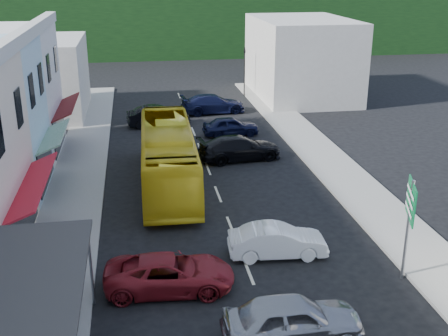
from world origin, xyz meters
The scene contains 16 objects.
ground centered at (0.00, 0.00, 0.00)m, with size 120.00×120.00×0.00m, color black.
sidewalk_left centered at (-7.50, 10.00, 0.07)m, with size 3.00×52.00×0.15m, color gray.
sidewalk_right centered at (7.50, 10.00, 0.07)m, with size 3.00×52.00×0.15m, color gray.
distant_block_left centered at (-12.00, 27.00, 3.00)m, with size 8.00×10.00×6.00m, color #B7B2A8.
distant_block_right centered at (11.00, 30.00, 3.50)m, with size 8.00×12.00×7.00m, color #B7B2A8.
bus centered at (-2.48, 9.80, 1.55)m, with size 2.50×11.60×3.10m, color yellow.
car_silver centered at (0.53, -4.52, 0.70)m, with size 1.80×4.40×1.40m, color #9D9DA1.
car_white centered at (1.44, 1.00, 0.70)m, with size 1.80×4.40×1.40m, color white.
car_red centered at (-3.17, -0.87, 0.70)m, with size 1.90×4.60×1.40m, color maroon.
car_black_near centered at (2.19, 13.36, 0.70)m, with size 1.84×4.50×1.40m, color black.
car_navy_mid centered at (2.53, 18.60, 0.70)m, with size 1.80×4.40×1.40m, color black.
car_black_far centered at (-2.43, 21.97, 0.70)m, with size 1.80×4.40×1.40m, color black.
car_navy_far centered at (2.21, 25.14, 0.70)m, with size 1.84×4.50×1.40m, color black.
pedestrian_left centered at (-7.71, 1.63, 1.00)m, with size 0.60×0.40×1.70m, color black.
direction_sign centered at (5.80, -1.54, 2.05)m, with size 0.80×1.81×4.10m, color #055729, non-canonical shape.
traffic_signal centered at (5.92, 30.76, 2.23)m, with size 0.58×0.95×4.46m, color black, non-canonical shape.
Camera 1 is at (-4.11, -19.25, 11.54)m, focal length 45.00 mm.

